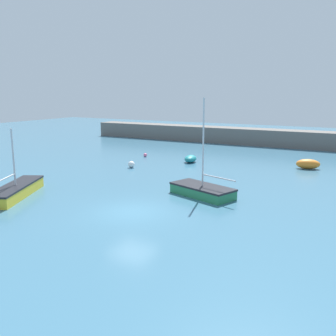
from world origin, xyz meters
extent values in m
cube|color=#38667F|center=(0.00, 0.00, -0.10)|extent=(120.00, 120.00, 0.20)
cube|color=#66605B|center=(0.00, 30.38, 1.02)|extent=(50.74, 2.95, 2.04)
ellipsoid|color=orange|center=(6.75, 17.38, 0.43)|extent=(2.22, 1.54, 0.86)
ellipsoid|color=teal|center=(-3.63, 15.29, 0.34)|extent=(1.43, 2.02, 0.68)
cube|color=yellow|center=(-8.29, -1.00, 0.32)|extent=(3.77, 5.67, 0.65)
cube|color=black|center=(-8.29, -1.00, 0.71)|extent=(3.85, 5.79, 0.12)
cylinder|color=silver|center=(-8.29, -1.00, 2.52)|extent=(0.11, 0.11, 3.74)
cylinder|color=silver|center=(-7.51, -2.57, 1.50)|extent=(1.62, 3.18, 0.09)
cube|color=#287A4C|center=(2.14, 4.89, 0.28)|extent=(4.57, 3.10, 0.57)
cube|color=black|center=(2.14, 4.89, 0.63)|extent=(4.66, 3.16, 0.12)
cylinder|color=silver|center=(2.14, 4.89, 3.42)|extent=(0.11, 0.11, 5.72)
cylinder|color=silver|center=(3.39, 4.46, 1.43)|extent=(2.52, 0.95, 0.09)
sphere|color=white|center=(-7.10, 10.36, 0.30)|extent=(0.59, 0.59, 0.59)
sphere|color=#EA668C|center=(-9.08, 15.82, 0.19)|extent=(0.37, 0.37, 0.37)
camera|label=1|loc=(11.43, -16.67, 6.59)|focal=40.00mm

